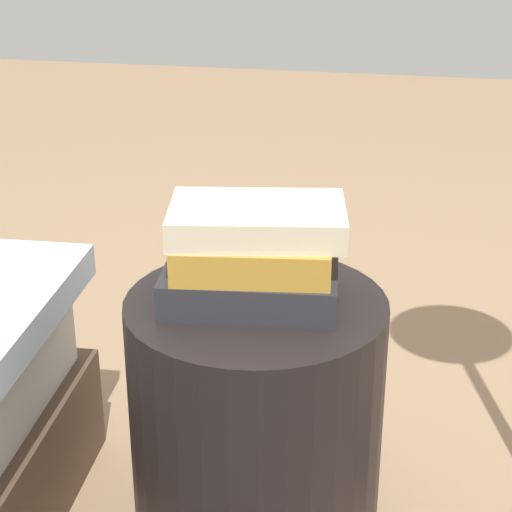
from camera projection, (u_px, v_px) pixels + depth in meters
side_table at (256, 432)px, 1.49m from camera, size 0.42×0.42×0.49m
book_charcoal at (250, 285)px, 1.38m from camera, size 0.28×0.20×0.06m
book_ochre at (253, 251)px, 1.37m from camera, size 0.26×0.21×0.05m
book_cream at (255, 220)px, 1.35m from camera, size 0.29×0.21×0.05m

